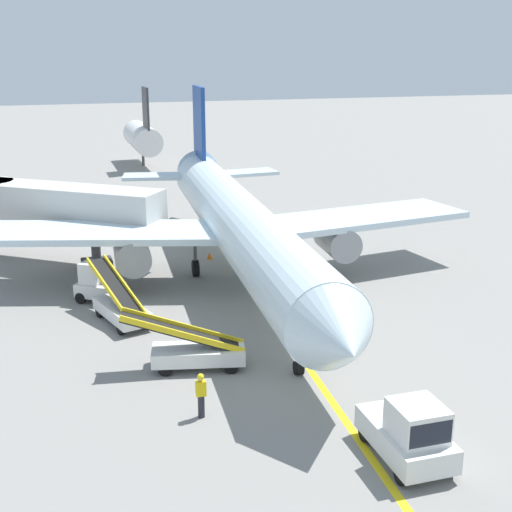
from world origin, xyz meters
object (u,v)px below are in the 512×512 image
at_px(jet_bridge, 48,206).
at_px(baggage_tug_near_wing, 97,284).
at_px(airliner, 238,223).
at_px(safety_cone_wingtip_left, 319,325).
at_px(safety_cone_nose_right, 210,256).
at_px(belt_loader_aft_hold, 121,307).
at_px(ground_crew_marshaller, 201,394).
at_px(safety_cone_nose_left, 275,314).
at_px(pushback_tug, 409,433).
at_px(belt_loader_forward_hold, 195,350).

bearing_deg(jet_bridge, baggage_tug_near_wing, -75.20).
bearing_deg(airliner, safety_cone_wingtip_left, -77.93).
height_order(safety_cone_nose_right, safety_cone_wingtip_left, same).
relative_size(baggage_tug_near_wing, belt_loader_aft_hold, 0.52).
relative_size(ground_crew_marshaller, safety_cone_nose_right, 3.86).
xyz_separation_m(safety_cone_nose_left, safety_cone_wingtip_left, (1.53, -2.01, 0.00)).
bearing_deg(belt_loader_aft_hold, baggage_tug_near_wing, 104.12).
distance_m(airliner, ground_crew_marshaller, 15.37).
bearing_deg(safety_cone_nose_right, belt_loader_aft_hold, -126.41).
relative_size(belt_loader_aft_hold, safety_cone_wingtip_left, 11.72).
bearing_deg(ground_crew_marshaller, safety_cone_nose_left, 55.80).
bearing_deg(airliner, safety_cone_nose_left, -88.34).
distance_m(airliner, baggage_tug_near_wing, 8.30).
height_order(airliner, pushback_tug, airliner).
xyz_separation_m(belt_loader_forward_hold, safety_cone_nose_right, (4.22, 14.85, -0.56)).
xyz_separation_m(belt_loader_aft_hold, safety_cone_wingtip_left, (8.75, -3.75, -0.56)).
xyz_separation_m(baggage_tug_near_wing, belt_loader_forward_hold, (3.12, -9.19, -0.15)).
bearing_deg(safety_cone_wingtip_left, baggage_tug_near_wing, 143.95).
bearing_deg(airliner, jet_bridge, 145.40).
bearing_deg(safety_cone_nose_right, airliner, -83.79).
height_order(airliner, ground_crew_marshaller, airliner).
distance_m(ground_crew_marshaller, safety_cone_nose_right, 19.48).
distance_m(airliner, safety_cone_nose_right, 5.69).
distance_m(pushback_tug, belt_loader_aft_hold, 16.34).
xyz_separation_m(safety_cone_nose_right, safety_cone_wingtip_left, (2.21, -12.62, 0.00)).
relative_size(pushback_tug, ground_crew_marshaller, 2.13).
distance_m(airliner, jet_bridge, 12.06).
bearing_deg(safety_cone_nose_right, jet_bridge, 167.00).
distance_m(jet_bridge, belt_loader_aft_hold, 11.75).
relative_size(pushback_tug, belt_loader_aft_hold, 0.70).
bearing_deg(baggage_tug_near_wing, belt_loader_forward_hold, -71.22).
bearing_deg(pushback_tug, safety_cone_nose_left, 90.38).
bearing_deg(safety_cone_nose_left, baggage_tug_near_wing, 148.36).
height_order(safety_cone_nose_left, safety_cone_nose_right, same).
xyz_separation_m(ground_crew_marshaller, safety_cone_nose_right, (4.91, 18.84, -0.69)).
height_order(baggage_tug_near_wing, belt_loader_forward_hold, belt_loader_forward_hold).
distance_m(ground_crew_marshaller, safety_cone_nose_left, 9.97).
distance_m(pushback_tug, baggage_tug_near_wing, 19.58).
height_order(jet_bridge, belt_loader_forward_hold, jet_bridge).
distance_m(belt_loader_aft_hold, safety_cone_wingtip_left, 9.54).
distance_m(airliner, pushback_tug, 18.97).
bearing_deg(ground_crew_marshaller, belt_loader_forward_hold, 80.26).
relative_size(belt_loader_aft_hold, safety_cone_nose_right, 11.72).
relative_size(airliner, ground_crew_marshaller, 20.79).
distance_m(pushback_tug, safety_cone_wingtip_left, 10.99).
xyz_separation_m(jet_bridge, safety_cone_nose_right, (9.42, -2.18, -3.32)).
distance_m(jet_bridge, baggage_tug_near_wing, 8.52).
xyz_separation_m(pushback_tug, baggage_tug_near_wing, (-8.12, 17.82, -0.07)).
height_order(airliner, jet_bridge, airliner).
bearing_deg(airliner, pushback_tug, -89.21).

